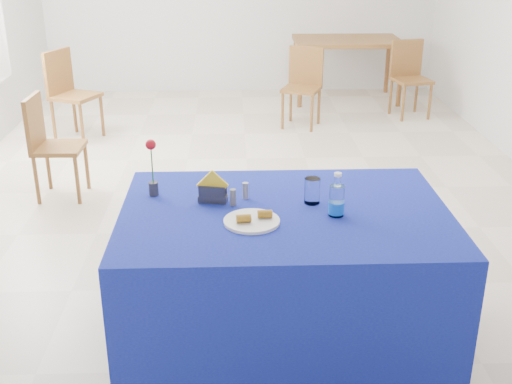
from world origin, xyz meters
TOP-DOWN VIEW (x-y plane):
  - floor at (0.00, 0.00)m, footprint 7.00×7.00m
  - plate at (-0.04, -2.24)m, footprint 0.26×0.26m
  - drinking_glass at (0.26, -2.02)m, footprint 0.08×0.08m
  - salt_shaker at (-0.07, -1.95)m, footprint 0.03×0.03m
  - pepper_shaker at (-0.13, -2.03)m, footprint 0.03×0.03m
  - blue_table at (0.12, -2.10)m, footprint 1.60×1.10m
  - water_bottle at (0.36, -2.17)m, footprint 0.08×0.08m
  - napkin_holder at (-0.23, -1.98)m, footprint 0.16×0.08m
  - rose_vase at (-0.53, -1.89)m, footprint 0.05×0.05m
  - oak_table at (1.29, 2.96)m, footprint 1.30×0.84m
  - chair_bg_left at (0.64, 1.88)m, footprint 0.48×0.48m
  - chair_bg_right at (1.88, 2.22)m, footprint 0.45×0.45m
  - chair_win_a at (-1.58, -0.07)m, footprint 0.38×0.38m
  - chair_win_b at (-1.78, 1.49)m, footprint 0.53×0.53m
  - banana_pieces at (-0.03, -2.24)m, footprint 0.17×0.09m

SIDE VIEW (x-z plane):
  - floor at x=0.00m, z-range 0.00..0.00m
  - blue_table at x=0.12m, z-range 0.00..0.76m
  - chair_win_a at x=-1.58m, z-range 0.06..0.90m
  - chair_bg_left at x=0.64m, z-range 0.07..0.90m
  - chair_bg_right at x=1.88m, z-range 0.07..0.91m
  - chair_win_b at x=-1.78m, z-range 0.07..0.97m
  - oak_table at x=1.29m, z-range 0.30..1.06m
  - plate at x=-0.04m, z-range 0.76..0.77m
  - banana_pieces at x=-0.03m, z-range 0.77..0.81m
  - salt_shaker at x=-0.07m, z-range 0.76..0.84m
  - pepper_shaker at x=-0.13m, z-range 0.76..0.84m
  - napkin_holder at x=-0.23m, z-range 0.72..0.89m
  - drinking_glass at x=0.26m, z-range 0.76..0.89m
  - water_bottle at x=0.36m, z-range 0.72..0.94m
  - rose_vase at x=-0.53m, z-range 0.76..1.06m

